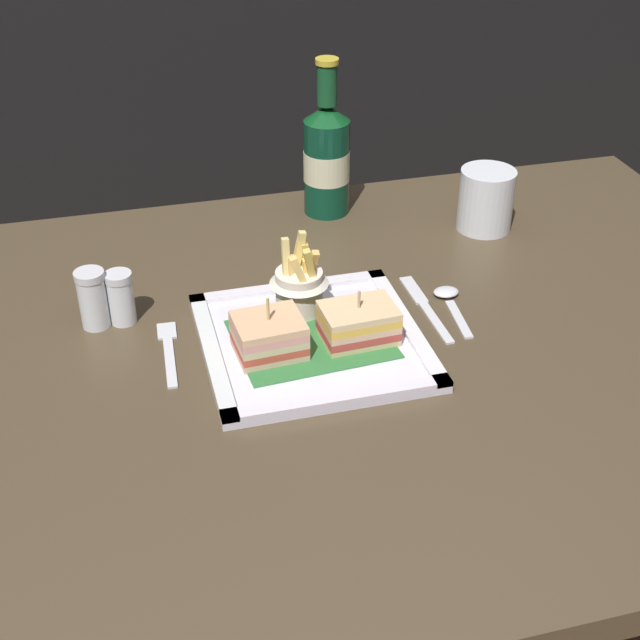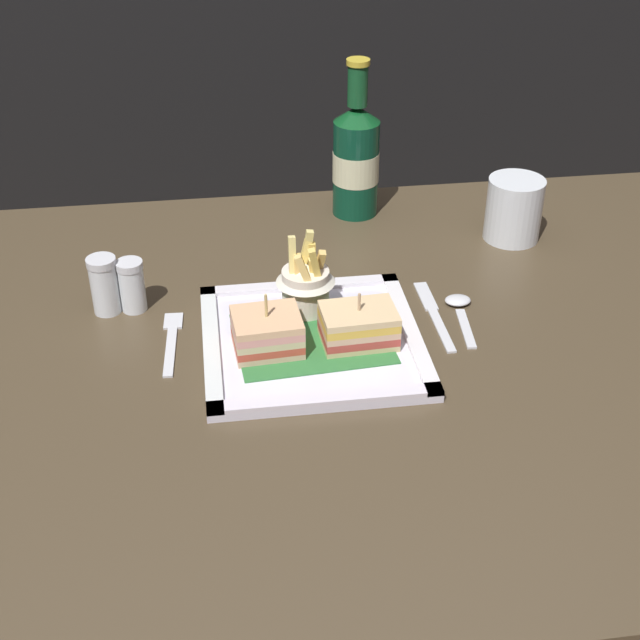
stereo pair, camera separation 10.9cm
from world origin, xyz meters
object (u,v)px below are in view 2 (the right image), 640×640
at_px(water_glass, 513,213).
at_px(spoon, 460,307).
at_px(square_plate, 312,341).
at_px(salt_shaker, 105,288).
at_px(sandwich_half_right, 359,326).
at_px(fork, 172,339).
at_px(knife, 433,312).
at_px(fries_cup, 306,282).
at_px(dining_table, 328,403).
at_px(sandwich_half_left, 267,333).
at_px(beer_bottle, 356,158).
at_px(pepper_shaker, 132,289).

xyz_separation_m(water_glass, spoon, (-0.13, -0.19, -0.04)).
relative_size(square_plate, salt_shaker, 3.39).
xyz_separation_m(sandwich_half_right, fork, (-0.23, 0.05, -0.03)).
height_order(knife, salt_shaker, salt_shaker).
height_order(water_glass, spoon, water_glass).
bearing_deg(sandwich_half_right, salt_shaker, 157.46).
relative_size(fries_cup, fork, 0.79).
xyz_separation_m(square_plate, sandwich_half_right, (0.06, -0.01, 0.03)).
xyz_separation_m(dining_table, water_glass, (0.32, 0.25, 0.13)).
height_order(water_glass, knife, water_glass).
bearing_deg(sandwich_half_left, fork, 157.24).
bearing_deg(knife, beer_bottle, 99.46).
bearing_deg(sandwich_half_left, spoon, 14.56).
bearing_deg(square_plate, sandwich_half_left, -166.47).
height_order(fries_cup, salt_shaker, fries_cup).
xyz_separation_m(beer_bottle, fork, (-0.29, -0.33, -0.09)).
bearing_deg(spoon, dining_table, -161.29).
height_order(beer_bottle, pepper_shaker, beer_bottle).
height_order(dining_table, beer_bottle, beer_bottle).
relative_size(sandwich_half_left, knife, 0.51).
height_order(beer_bottle, spoon, beer_bottle).
distance_m(spoon, salt_shaker, 0.47).
relative_size(knife, salt_shaker, 2.11).
height_order(sandwich_half_right, fries_cup, fries_cup).
relative_size(sandwich_half_left, pepper_shaker, 1.20).
bearing_deg(dining_table, fries_cup, 103.57).
distance_m(dining_table, water_glass, 0.43).
distance_m(salt_shaker, pepper_shaker, 0.04).
relative_size(square_plate, spoon, 2.25).
bearing_deg(dining_table, pepper_shaker, 152.66).
xyz_separation_m(fries_cup, salt_shaker, (-0.26, 0.05, -0.02)).
bearing_deg(fries_cup, water_glass, 27.66).
bearing_deg(pepper_shaker, square_plate, -27.66).
bearing_deg(square_plate, sandwich_half_right, -13.53).
distance_m(sandwich_half_right, salt_shaker, 0.34).
relative_size(square_plate, water_glass, 2.83).
bearing_deg(knife, pepper_shaker, 170.54).
xyz_separation_m(sandwich_half_left, water_glass, (0.39, 0.26, 0.01)).
bearing_deg(fork, square_plate, -11.66).
distance_m(fries_cup, spoon, 0.21).
bearing_deg(square_plate, knife, 16.94).
bearing_deg(beer_bottle, fries_cup, -111.45).
height_order(fries_cup, spoon, fries_cup).
relative_size(knife, pepper_shaker, 2.33).
distance_m(square_plate, spoon, 0.21).
height_order(fork, knife, same).
relative_size(square_plate, pepper_shaker, 3.74).
relative_size(dining_table, fries_cup, 12.02).
bearing_deg(sandwich_half_right, sandwich_half_left, 180.00).
bearing_deg(fork, knife, 2.59).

